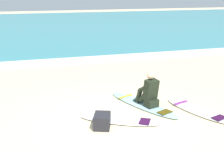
# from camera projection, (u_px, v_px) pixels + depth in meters

# --- Properties ---
(ground_plane) EXTENTS (80.00, 80.00, 0.00)m
(ground_plane) POSITION_uv_depth(u_px,v_px,m) (116.00, 121.00, 7.31)
(ground_plane) COLOR beige
(sea) EXTENTS (80.00, 28.00, 0.10)m
(sea) POSITION_uv_depth(u_px,v_px,m) (44.00, 26.00, 25.85)
(sea) COLOR teal
(sea) RESTS_ON ground
(breaking_foam) EXTENTS (80.00, 0.90, 0.11)m
(breaking_foam) POSITION_uv_depth(u_px,v_px,m) (71.00, 61.00, 13.24)
(breaking_foam) COLOR white
(breaking_foam) RESTS_ON ground
(surfboard_main) EXTENTS (1.42, 2.51, 0.08)m
(surfboard_main) POSITION_uv_depth(u_px,v_px,m) (142.00, 104.00, 8.29)
(surfboard_main) COLOR #9ED1E5
(surfboard_main) RESTS_ON ground
(surfer_seated) EXTENTS (0.51, 0.76, 0.95)m
(surfer_seated) POSITION_uv_depth(u_px,v_px,m) (149.00, 92.00, 8.03)
(surfer_seated) COLOR black
(surfer_seated) RESTS_ON surfboard_main
(surfboard_spare_near) EXTENTS (1.92, 1.46, 0.08)m
(surfboard_spare_near) POSITION_uv_depth(u_px,v_px,m) (119.00, 120.00, 7.31)
(surfboard_spare_near) COLOR silver
(surfboard_spare_near) RESTS_ON ground
(surfboard_spare_far) EXTENTS (1.13, 2.12, 0.08)m
(surfboard_spare_far) POSITION_uv_depth(u_px,v_px,m) (198.00, 110.00, 7.88)
(surfboard_spare_far) COLOR white
(surfboard_spare_far) RESTS_ON ground
(beach_bag) EXTENTS (0.51, 0.58, 0.32)m
(beach_bag) POSITION_uv_depth(u_px,v_px,m) (102.00, 121.00, 6.95)
(beach_bag) COLOR #232328
(beach_bag) RESTS_ON ground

